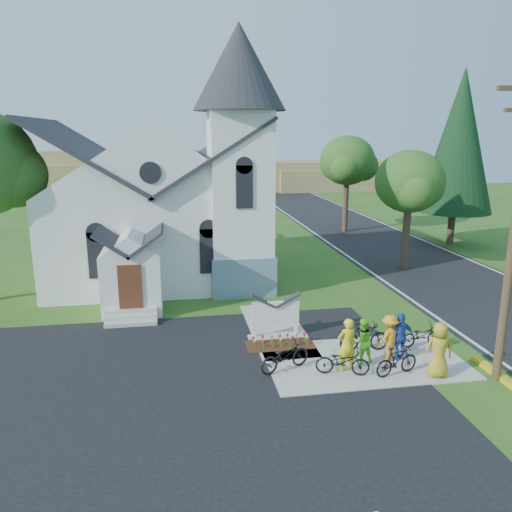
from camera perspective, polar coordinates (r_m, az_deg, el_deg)
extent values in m
plane|color=#2F5A19|center=(17.76, 8.26, -12.90)|extent=(120.00, 120.00, 0.00)
cube|color=black|center=(15.40, -16.17, -17.79)|extent=(20.00, 16.00, 0.02)
cube|color=black|center=(34.54, 16.59, -0.03)|extent=(8.00, 90.00, 0.02)
cube|color=#ABA49B|center=(18.64, 12.28, -11.64)|extent=(7.00, 4.00, 0.05)
cube|color=white|center=(28.59, -11.28, 2.59)|extent=(11.00, 9.00, 5.00)
cube|color=slate|center=(25.93, -1.77, -1.70)|extent=(3.20, 3.20, 2.00)
cube|color=white|center=(25.21, -1.83, 5.98)|extent=(3.00, 3.00, 9.00)
cone|color=#252529|center=(25.16, -1.95, 20.81)|extent=(4.50, 4.50, 4.00)
cube|color=white|center=(23.37, -13.95, -2.84)|extent=(2.60, 2.40, 2.80)
cube|color=#572A18|center=(22.17, -14.19, -3.50)|extent=(1.00, 0.10, 2.00)
cube|color=#ABA49B|center=(20.26, 2.21, -9.11)|extent=(2.20, 0.40, 0.10)
cube|color=white|center=(19.92, -0.19, -7.95)|extent=(0.12, 0.12, 1.00)
cube|color=white|center=(20.25, 4.60, -7.63)|extent=(0.12, 0.12, 1.00)
cube|color=white|center=(19.89, 2.24, -6.46)|extent=(1.90, 0.14, 0.90)
cube|color=#351C0E|center=(19.46, 2.76, -10.17)|extent=(2.60, 1.10, 0.07)
cylinder|color=#3A291F|center=(30.83, 16.75, 2.18)|extent=(0.44, 0.44, 4.05)
ellipsoid|color=#28541D|center=(30.38, 17.17, 8.15)|extent=(4.00, 4.00, 3.60)
cylinder|color=#3A291F|center=(41.89, 10.20, 5.81)|extent=(0.44, 0.44, 4.50)
ellipsoid|color=#28541D|center=(41.56, 10.41, 10.69)|extent=(4.40, 4.40, 3.96)
cylinder|color=#3A291F|center=(39.24, 21.39, 2.99)|extent=(0.50, 0.50, 2.40)
cone|color=black|center=(38.66, 22.21, 12.04)|extent=(5.20, 5.20, 10.00)
cube|color=olive|center=(72.15, -0.72, 9.12)|extent=(60.00, 8.00, 4.00)
cube|color=olive|center=(73.40, -13.58, 9.45)|extent=(30.00, 6.00, 5.60)
cube|color=olive|center=(74.44, 11.93, 8.59)|extent=(25.00, 6.00, 3.00)
imported|color=yellow|center=(17.41, 10.35, -9.95)|extent=(0.75, 0.55, 1.88)
imported|color=black|center=(17.37, 3.31, -11.34)|extent=(2.06, 1.39, 1.02)
imported|color=#75E92B|center=(18.17, 12.04, -9.41)|extent=(0.85, 0.69, 1.64)
imported|color=black|center=(19.13, 12.28, -9.02)|extent=(1.90, 0.58, 1.14)
imported|color=#2148A7|center=(18.66, 16.18, -8.83)|extent=(1.07, 0.55, 1.76)
imported|color=black|center=(17.30, 9.86, -11.78)|extent=(1.91, 1.12, 0.95)
imported|color=orange|center=(18.52, 15.01, -9.02)|extent=(1.23, 0.92, 1.70)
imported|color=black|center=(17.66, 15.80, -11.46)|extent=(1.74, 0.88, 1.01)
imported|color=#B49921|center=(17.80, 20.17, -10.04)|extent=(1.03, 0.77, 1.90)
imported|color=black|center=(20.20, 18.37, -8.57)|extent=(1.73, 0.75, 0.88)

